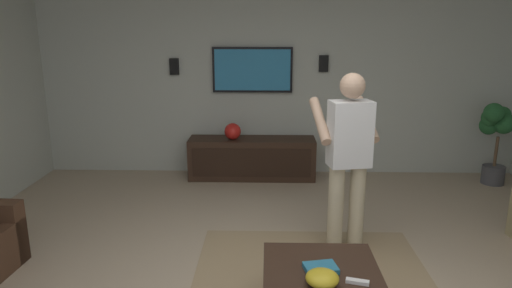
{
  "coord_description": "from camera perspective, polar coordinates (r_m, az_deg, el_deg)",
  "views": [
    {
      "loc": [
        -3.02,
        0.17,
        2.02
      ],
      "look_at": [
        0.82,
        0.26,
        1.03
      ],
      "focal_mm": 32.3,
      "sensor_mm": 36.0,
      "label": 1
    }
  ],
  "objects": [
    {
      "name": "book",
      "position": [
        3.29,
        8.01,
        -14.98
      ],
      "size": [
        0.2,
        0.25,
        0.04
      ],
      "primitive_type": "cube",
      "rotation": [
        0.0,
        0.0,
        1.78
      ],
      "color": "teal",
      "rests_on": "coffee_table"
    },
    {
      "name": "remote_white",
      "position": [
        3.19,
        12.45,
        -16.31
      ],
      "size": [
        0.08,
        0.16,
        0.02
      ],
      "primitive_type": "cube",
      "rotation": [
        0.0,
        0.0,
        1.3
      ],
      "color": "white",
      "rests_on": "coffee_table"
    },
    {
      "name": "potted_plant_tall",
      "position": [
        6.71,
        27.55,
        1.33
      ],
      "size": [
        0.41,
        0.45,
        1.08
      ],
      "color": "#4C4C51",
      "rests_on": "ground"
    },
    {
      "name": "wall_speaker_left",
      "position": [
        6.33,
        8.38,
        9.83
      ],
      "size": [
        0.06,
        0.12,
        0.22
      ],
      "primitive_type": "cube",
      "color": "black"
    },
    {
      "name": "person_standing",
      "position": [
        4.15,
        11.36,
        -1.09
      ],
      "size": [
        0.6,
        0.61,
        1.64
      ],
      "rotation": [
        0.0,
        0.0,
        0.19
      ],
      "color": "#C6B793",
      "rests_on": "ground"
    },
    {
      "name": "vase_round",
      "position": [
        6.14,
        -2.91,
        1.58
      ],
      "size": [
        0.22,
        0.22,
        0.22
      ],
      "primitive_type": "sphere",
      "color": "red",
      "rests_on": "media_console"
    },
    {
      "name": "wall_speaker_right",
      "position": [
        6.41,
        -10.09,
        9.42
      ],
      "size": [
        0.06,
        0.12,
        0.22
      ],
      "primitive_type": "cube",
      "color": "black"
    },
    {
      "name": "tv",
      "position": [
        6.28,
        -0.44,
        9.17
      ],
      "size": [
        0.05,
        1.08,
        0.61
      ],
      "rotation": [
        0.0,
        0.0,
        3.14
      ],
      "color": "black"
    },
    {
      "name": "wall_back_tv",
      "position": [
        6.38,
        2.97,
        9.0
      ],
      "size": [
        0.1,
        6.73,
        2.84
      ],
      "primitive_type": "cube",
      "color": "#B2B7AD",
      "rests_on": "ground"
    },
    {
      "name": "bowl",
      "position": [
        3.11,
        8.21,
        -16.12
      ],
      "size": [
        0.22,
        0.22,
        0.1
      ],
      "primitive_type": "ellipsoid",
      "color": "gold",
      "rests_on": "coffee_table"
    },
    {
      "name": "media_console",
      "position": [
        6.26,
        -0.5,
        -1.78
      ],
      "size": [
        0.45,
        1.7,
        0.55
      ],
      "rotation": [
        0.0,
        0.0,
        3.14
      ],
      "color": "#332116",
      "rests_on": "ground"
    }
  ]
}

